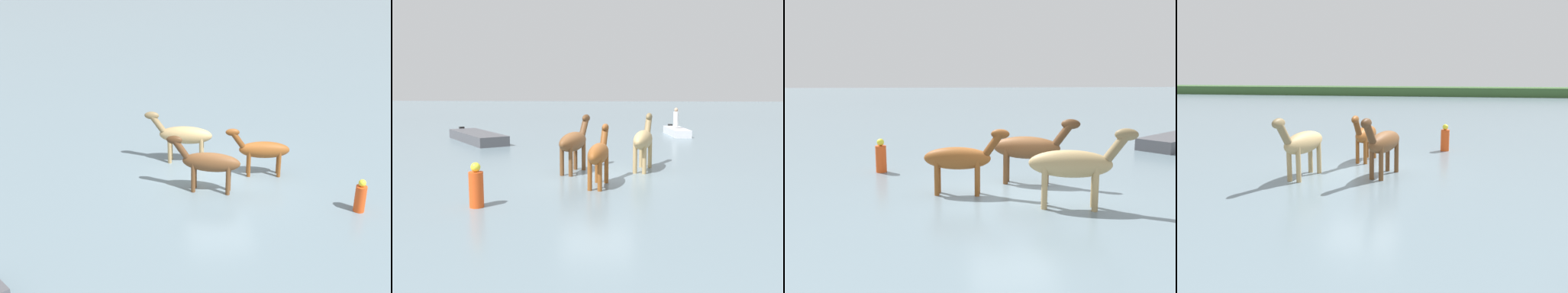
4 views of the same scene
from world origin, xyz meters
The scene contains 5 objects.
ground_plane centered at (0.00, 0.00, 0.00)m, with size 171.80×171.80×0.00m, color slate.
horse_gray_outer centered at (0.86, -0.59, 1.10)m, with size 1.13×2.56×1.99m.
horse_pinto_flank centered at (-0.13, 1.51, 1.01)m, with size 0.78×2.37×1.83m.
horse_lead centered at (-1.60, -1.21, 1.11)m, with size 1.03×2.61×2.02m.
buoy_channel_marker centered at (2.80, 4.09, 0.51)m, with size 0.36×0.36×1.14m.
Camera 3 is at (-11.77, 1.88, 3.33)m, focal length 39.98 mm.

